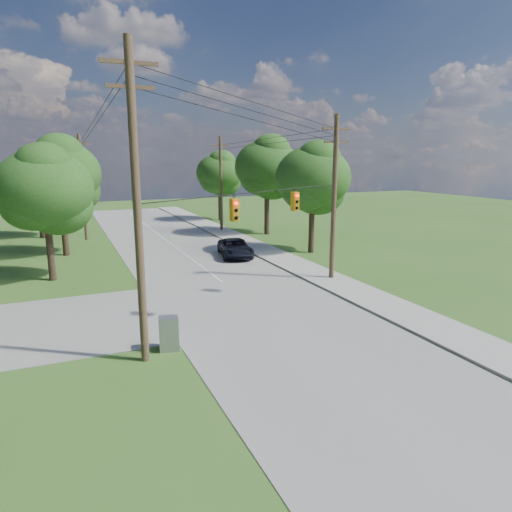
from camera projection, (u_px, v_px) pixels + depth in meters
name	position (u px, v px, depth m)	size (l,w,h in m)	color
ground	(256.00, 345.00, 19.53)	(140.00, 140.00, 0.00)	#31561C
main_road	(253.00, 305.00, 24.79)	(10.00, 100.00, 0.03)	gray
sidewalk_east	(356.00, 290.00, 27.38)	(2.60, 100.00, 0.12)	#A19E97
pole_sw	(137.00, 203.00, 16.78)	(2.00, 0.32, 12.00)	brown
pole_ne	(334.00, 196.00, 28.99)	(2.00, 0.32, 10.50)	brown
pole_north_e	(221.00, 183.00, 48.79)	(2.00, 0.32, 10.00)	brown
pole_north_w	(83.00, 187.00, 43.39)	(2.00, 0.32, 10.00)	brown
power_lines	(205.00, 136.00, 28.51)	(13.93, 29.62, 4.93)	black
traffic_signals	(267.00, 205.00, 23.32)	(4.91, 3.27, 1.05)	orange
tree_w_near	(44.00, 189.00, 28.61)	(6.00, 6.00, 8.40)	#3D2B1E
tree_w_mid	(59.00, 174.00, 36.03)	(6.40, 6.40, 9.22)	#3D2B1E
tree_w_far	(36.00, 174.00, 44.29)	(6.00, 6.00, 8.73)	#3D2B1E
tree_e_near	(313.00, 177.00, 37.20)	(6.20, 6.20, 8.81)	#3D2B1E
tree_e_mid	(267.00, 167.00, 46.22)	(6.60, 6.60, 9.64)	#3D2B1E
tree_e_far	(219.00, 173.00, 56.80)	(5.80, 5.80, 8.32)	#3D2B1E
car_main_north	(235.00, 248.00, 36.65)	(2.35, 5.10, 1.42)	black
control_cabinet	(169.00, 334.00, 18.91)	(0.80, 0.58, 1.45)	gray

